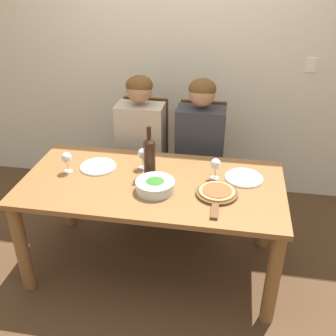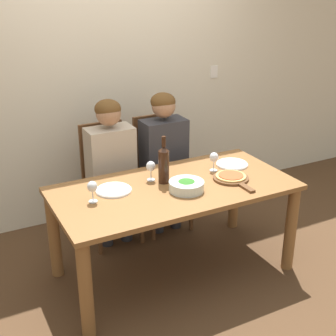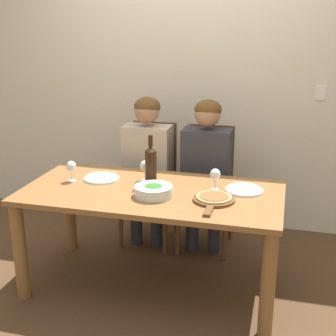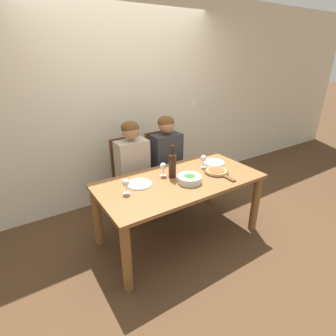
% 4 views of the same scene
% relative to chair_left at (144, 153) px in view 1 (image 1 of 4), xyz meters
% --- Properties ---
extents(ground_plane, '(40.00, 40.00, 0.00)m').
position_rel_chair_left_xyz_m(ground_plane, '(0.23, -0.76, -0.54)').
color(ground_plane, '#4C331E').
extents(back_wall, '(10.00, 0.06, 2.70)m').
position_rel_chair_left_xyz_m(back_wall, '(0.23, 0.48, 0.81)').
color(back_wall, beige).
rests_on(back_wall, ground).
extents(dining_table, '(1.75, 0.87, 0.73)m').
position_rel_chair_left_xyz_m(dining_table, '(0.23, -0.76, 0.07)').
color(dining_table, brown).
rests_on(dining_table, ground).
extents(chair_left, '(0.42, 0.42, 1.01)m').
position_rel_chair_left_xyz_m(chair_left, '(0.00, 0.00, 0.00)').
color(chair_left, brown).
rests_on(chair_left, ground).
extents(chair_right, '(0.42, 0.42, 1.01)m').
position_rel_chair_left_xyz_m(chair_right, '(0.49, 0.00, 0.00)').
color(chair_right, brown).
rests_on(chair_right, ground).
extents(person_woman, '(0.47, 0.51, 1.25)m').
position_rel_chair_left_xyz_m(person_woman, '(0.00, -0.12, 0.22)').
color(person_woman, '#28282D').
rests_on(person_woman, ground).
extents(person_man, '(0.47, 0.51, 1.25)m').
position_rel_chair_left_xyz_m(person_man, '(0.49, -0.12, 0.22)').
color(person_man, '#28282D').
rests_on(person_man, ground).
extents(wine_bottle, '(0.08, 0.08, 0.36)m').
position_rel_chair_left_xyz_m(wine_bottle, '(0.20, -0.67, 0.34)').
color(wine_bottle, black).
rests_on(wine_bottle, dining_table).
extents(broccoli_bowl, '(0.25, 0.25, 0.08)m').
position_rel_chair_left_xyz_m(broccoli_bowl, '(0.28, -0.87, 0.23)').
color(broccoli_bowl, silver).
rests_on(broccoli_bowl, dining_table).
extents(dinner_plate_left, '(0.25, 0.25, 0.02)m').
position_rel_chair_left_xyz_m(dinner_plate_left, '(-0.19, -0.64, 0.20)').
color(dinner_plate_left, white).
rests_on(dinner_plate_left, dining_table).
extents(dinner_plate_right, '(0.25, 0.25, 0.02)m').
position_rel_chair_left_xyz_m(dinner_plate_right, '(0.84, -0.62, 0.20)').
color(dinner_plate_right, white).
rests_on(dinner_plate_right, dining_table).
extents(pizza_on_board, '(0.27, 0.41, 0.04)m').
position_rel_chair_left_xyz_m(pizza_on_board, '(0.67, -0.86, 0.21)').
color(pizza_on_board, brown).
rests_on(pizza_on_board, dining_table).
extents(wine_glass_left, '(0.07, 0.07, 0.15)m').
position_rel_chair_left_xyz_m(wine_glass_left, '(-0.37, -0.73, 0.30)').
color(wine_glass_left, silver).
rests_on(wine_glass_left, dining_table).
extents(wine_glass_right, '(0.07, 0.07, 0.15)m').
position_rel_chair_left_xyz_m(wine_glass_right, '(0.64, -0.65, 0.30)').
color(wine_glass_right, silver).
rests_on(wine_glass_right, dining_table).
extents(wine_glass_centre, '(0.07, 0.07, 0.15)m').
position_rel_chair_left_xyz_m(wine_glass_centre, '(0.13, -0.59, 0.30)').
color(wine_glass_centre, silver).
rests_on(wine_glass_centre, dining_table).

